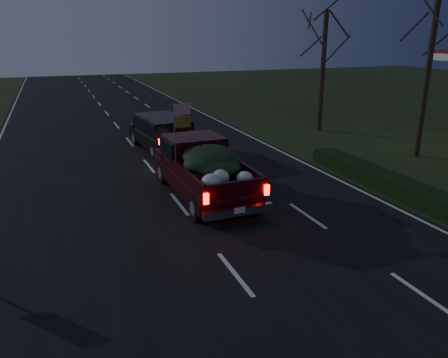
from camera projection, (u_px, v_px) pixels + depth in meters
name	position (u px, v px, depth m)	size (l,w,h in m)	color
ground	(235.00, 274.00, 10.73)	(120.00, 120.00, 0.00)	black
road_asphalt	(235.00, 274.00, 10.73)	(14.00, 120.00, 0.02)	black
hedge_row	(399.00, 187.00, 15.98)	(1.00, 10.00, 0.60)	black
bare_tree_mid	(436.00, 17.00, 19.25)	(3.60, 3.60, 8.50)	black
bare_tree_far	(325.00, 42.00, 25.45)	(3.60, 3.60, 7.00)	black
pickup_truck	(203.00, 165.00, 15.71)	(2.35, 5.83, 3.03)	#34070C
lead_suv	(162.00, 130.00, 22.03)	(2.53, 5.06, 1.40)	black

